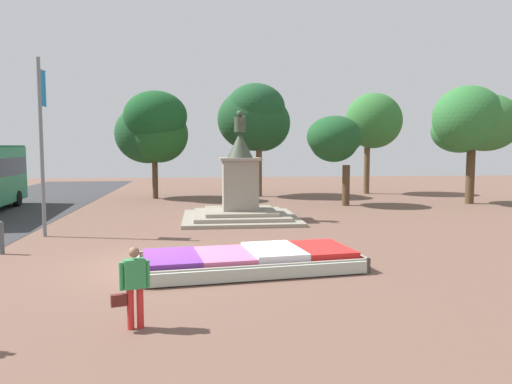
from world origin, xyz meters
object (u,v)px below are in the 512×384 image
pedestrian_with_handbag (134,284)px  banner_pole (42,143)px  kerb_bollard_north (1,237)px  flower_planter (251,261)px  statue_monument (240,196)px

pedestrian_with_handbag → banner_pole: bearing=114.5°
banner_pole → pedestrian_with_handbag: banner_pole is taller
banner_pole → kerb_bollard_north: size_ratio=6.29×
flower_planter → statue_monument: bearing=87.4°
flower_planter → pedestrian_with_handbag: (-2.62, -4.25, 0.62)m
pedestrian_with_handbag → kerb_bollard_north: (-5.01, 7.04, -0.31)m
banner_pole → statue_monument: bearing=24.8°
flower_planter → banner_pole: (-7.25, 5.89, 3.28)m
pedestrian_with_handbag → kerb_bollard_north: bearing=125.5°
statue_monument → kerb_bollard_north: bearing=-140.5°
kerb_bollard_north → pedestrian_with_handbag: bearing=-54.5°
flower_planter → banner_pole: banner_pole is taller
banner_pole → pedestrian_with_handbag: (4.63, -10.14, -2.66)m
flower_planter → banner_pole: bearing=140.9°
statue_monument → pedestrian_with_handbag: bearing=-102.6°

